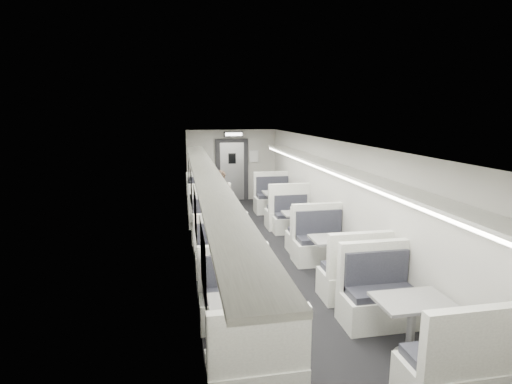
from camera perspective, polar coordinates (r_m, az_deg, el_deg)
name	(u,v)px	position (r m, az deg, el deg)	size (l,w,h in m)	color
room	(271,205)	(7.75, 2.16, -1.90)	(3.24, 12.24, 2.64)	black
booth_left_a	(207,205)	(11.39, -6.98, -1.81)	(1.10, 2.22, 1.19)	white
booth_left_b	(216,236)	(8.64, -5.68, -6.24)	(1.03, 2.09, 1.12)	white
booth_left_c	(226,270)	(6.89, -4.25, -11.03)	(0.99, 2.00, 1.07)	white
booth_left_d	(244,327)	(5.19, -1.73, -18.74)	(1.03, 2.09, 1.12)	white
booth_right_a	(280,205)	(11.24, 3.42, -1.90)	(1.11, 2.26, 1.21)	white
booth_right_b	(300,226)	(9.45, 6.28, -4.87)	(0.96, 1.95, 1.04)	white
booth_right_c	(335,257)	(7.47, 11.26, -9.14)	(1.08, 2.18, 1.17)	white
booth_right_d	(411,328)	(5.49, 21.25, -17.61)	(1.08, 2.19, 1.17)	white
passenger	(221,201)	(10.14, -4.97, -1.24)	(0.56, 0.37, 1.55)	black
window_a	(189,174)	(10.88, -9.55, 2.60)	(0.02, 1.18, 0.84)	black
window_b	(191,189)	(8.71, -9.21, 0.44)	(0.02, 1.18, 0.84)	black
window_c	(195,214)	(6.56, -8.64, -3.13)	(0.02, 1.18, 0.84)	black
window_d	(203,264)	(4.47, -7.51, -10.12)	(0.02, 1.18, 0.84)	black
luggage_rack_left	(207,173)	(7.15, -7.04, 2.73)	(0.46, 10.40, 0.09)	white
luggage_rack_right	(339,169)	(7.71, 11.76, 3.21)	(0.46, 10.40, 0.09)	white
vestibule_door	(232,170)	(13.53, -3.45, 3.11)	(1.10, 0.13, 2.10)	black
exit_sign	(233,134)	(12.93, -3.23, 8.25)	(0.62, 0.12, 0.16)	black
wall_notice	(254,156)	(13.58, -0.31, 5.11)	(0.32, 0.02, 0.40)	silver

